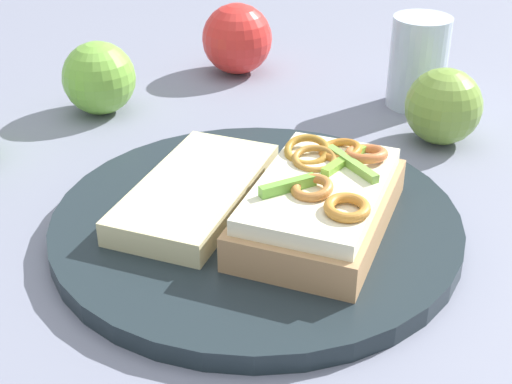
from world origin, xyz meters
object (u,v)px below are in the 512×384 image
Objects in this scene: apple_1 at (443,106)px; apple_2 at (237,39)px; bread_slice_side at (196,192)px; drinking_glass at (421,63)px; plate at (256,223)px; apple_3 at (99,78)px; sandwich at (321,202)px.

apple_1 is 0.27m from apple_2.
bread_slice_side is 2.23× the size of apple_1.
apple_2 is at bearing -163.69° from bread_slice_side.
drinking_glass is (0.31, -0.05, 0.02)m from bread_slice_side.
plate is 0.31m from drinking_glass.
drinking_glass reaches higher than apple_1.
bread_slice_side is at bearing -117.36° from apple_3.
apple_3 is (0.11, 0.21, 0.01)m from bread_slice_side.
sandwich is at bearing -105.43° from apple_3.
bread_slice_side is 0.24m from apple_3.
plate is 3.30× the size of drinking_glass.
apple_3 reaches higher than apple_1.
sandwich is 1.08× the size of bread_slice_side.
apple_1 is 0.89× the size of apple_2.
bread_slice_side is 1.99× the size of apple_2.
drinking_glass is at bearing 157.08° from bread_slice_side.
plate is at bearing -110.65° from apple_3.
apple_2 is (0.26, 0.26, 0.00)m from sandwich.
apple_3 is at bearing 69.35° from plate.
sandwich is 0.32m from apple_3.
sandwich is at bearing 177.91° from apple_1.
apple_1 is at bearing -67.46° from apple_3.
bread_slice_side is at bearing -150.13° from apple_2.
apple_2 is 0.86× the size of drinking_glass.
apple_3 is 0.79× the size of drinking_glass.
apple_2 is at bearing 97.45° from drinking_glass.
drinking_glass is at bearing 37.87° from apple_1.
drinking_glass is (0.03, -0.22, 0.01)m from apple_2.
apple_1 is at bearing 142.91° from bread_slice_side.
apple_2 is 1.09× the size of apple_3.
sandwich reaches higher than bread_slice_side.
plate is at bearing -88.36° from sandwich.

